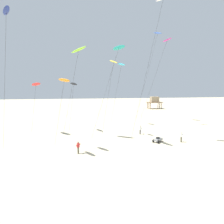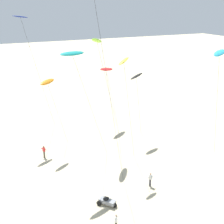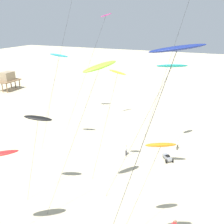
{
  "view_description": "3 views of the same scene",
  "coord_description": "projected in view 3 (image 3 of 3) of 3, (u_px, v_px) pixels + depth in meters",
  "views": [
    {
      "loc": [
        -7.29,
        -28.47,
        8.76
      ],
      "look_at": [
        -0.78,
        5.71,
        4.44
      ],
      "focal_mm": 31.46,
      "sensor_mm": 36.0,
      "label": 1
    },
    {
      "loc": [
        29.98,
        -10.36,
        19.53
      ],
      "look_at": [
        3.33,
        2.23,
        8.97
      ],
      "focal_mm": 49.77,
      "sensor_mm": 36.0,
      "label": 2
    },
    {
      "loc": [
        -25.69,
        -4.71,
        18.7
      ],
      "look_at": [
        2.27,
        7.41,
        7.41
      ],
      "focal_mm": 40.56,
      "sensor_mm": 36.0,
      "label": 3
    }
  ],
  "objects": [
    {
      "name": "ground_plane",
      "position": [
        161.0,
        184.0,
        30.35
      ],
      "size": [
        260.0,
        260.0,
        0.0
      ],
      "primitive_type": "plane",
      "color": "beige"
    },
    {
      "name": "kite_yellow",
      "position": [
        117.0,
        75.0,
        27.41
      ],
      "size": [
        2.4,
        3.59,
        13.65
      ],
      "color": "yellow",
      "rests_on": "ground"
    },
    {
      "name": "kite_orange",
      "position": [
        161.0,
        145.0,
        19.06
      ],
      "size": [
        2.9,
        4.1,
        10.16
      ],
      "color": "orange",
      "rests_on": "ground"
    },
    {
      "name": "kite_black",
      "position": [
        38.0,
        119.0,
        24.83
      ],
      "size": [
        2.04,
        3.15,
        9.94
      ],
      "color": "black",
      "rests_on": "ground"
    },
    {
      "name": "kite_magenta",
      "position": [
        104.0,
        21.0,
        39.97
      ],
      "size": [
        4.84,
        6.99,
        19.63
      ],
      "color": "#D8339E",
      "rests_on": "ground"
    },
    {
      "name": "kite_teal",
      "position": [
        172.0,
        67.0,
        24.42
      ],
      "size": [
        4.46,
        7.1,
        14.72
      ],
      "color": "teal",
      "rests_on": "ground"
    },
    {
      "name": "kite_cyan",
      "position": [
        59.0,
        56.0,
        34.22
      ],
      "size": [
        2.83,
        4.37,
        14.51
      ],
      "color": "#33BFE0",
      "rests_on": "ground"
    },
    {
      "name": "kite_navy",
      "position": [
        175.0,
        56.0,
        10.55
      ],
      "size": [
        3.67,
        5.7,
        17.81
      ],
      "color": "navy",
      "rests_on": "ground"
    },
    {
      "name": "kite_lime",
      "position": [
        99.0,
        67.0,
        21.4
      ],
      "size": [
        4.51,
        6.09,
        15.48
      ],
      "color": "#8CD833",
      "rests_on": "ground"
    },
    {
      "name": "kite_flyer_nearest",
      "position": [
        178.0,
        144.0,
        38.08
      ],
      "size": [
        0.71,
        0.69,
        1.67
      ],
      "color": "#4C4738",
      "rests_on": "ground"
    },
    {
      "name": "kite_flyer_furthest",
      "position": [
        126.0,
        150.0,
        36.47
      ],
      "size": [
        0.73,
        0.73,
        1.67
      ],
      "color": "#33333D",
      "rests_on": "ground"
    },
    {
      "name": "stilt_house",
      "position": [
        8.0,
        78.0,
        69.11
      ],
      "size": [
        5.95,
        4.02,
        5.08
      ],
      "color": "#846647",
      "rests_on": "ground"
    },
    {
      "name": "beach_buggy",
      "position": [
        167.0,
        157.0,
        35.39
      ],
      "size": [
        1.98,
        1.8,
        0.82
      ],
      "color": "gray",
      "rests_on": "ground"
    }
  ]
}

